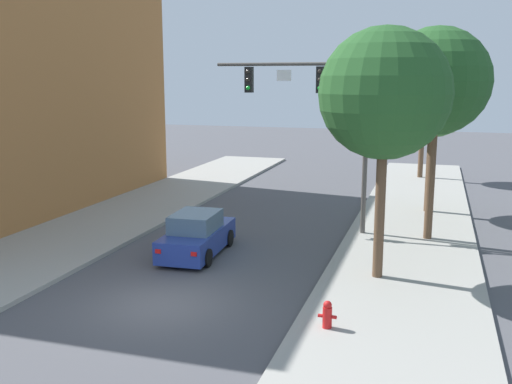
{
  "coord_description": "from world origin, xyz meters",
  "views": [
    {
      "loc": [
        7.27,
        -14.34,
        6.41
      ],
      "look_at": [
        0.63,
        7.14,
        2.0
      ],
      "focal_mm": 41.0,
      "sensor_mm": 36.0,
      "label": 1
    }
  ],
  "objects_px": {
    "street_tree_nearest": "(385,94)",
    "fire_hydrant": "(327,314)",
    "traffic_signal_mast": "(322,105)",
    "car_lead_blue": "(197,235)",
    "street_tree_third": "(434,94)",
    "street_tree_second": "(436,82)",
    "street_tree_farthest": "(425,85)"
  },
  "relations": [
    {
      "from": "car_lead_blue",
      "to": "street_tree_third",
      "type": "relative_size",
      "value": 0.57
    },
    {
      "from": "car_lead_blue",
      "to": "street_tree_nearest",
      "type": "height_order",
      "value": "street_tree_nearest"
    },
    {
      "from": "car_lead_blue",
      "to": "street_tree_farthest",
      "type": "relative_size",
      "value": 0.58
    },
    {
      "from": "traffic_signal_mast",
      "to": "street_tree_farthest",
      "type": "xyz_separation_m",
      "value": [
        3.6,
        14.88,
        0.63
      ]
    },
    {
      "from": "traffic_signal_mast",
      "to": "street_tree_farthest",
      "type": "height_order",
      "value": "traffic_signal_mast"
    },
    {
      "from": "car_lead_blue",
      "to": "street_tree_second",
      "type": "distance_m",
      "value": 10.68
    },
    {
      "from": "street_tree_nearest",
      "to": "street_tree_second",
      "type": "relative_size",
      "value": 0.95
    },
    {
      "from": "traffic_signal_mast",
      "to": "fire_hydrant",
      "type": "distance_m",
      "value": 10.96
    },
    {
      "from": "street_tree_second",
      "to": "car_lead_blue",
      "type": "bearing_deg",
      "value": -152.14
    },
    {
      "from": "traffic_signal_mast",
      "to": "car_lead_blue",
      "type": "bearing_deg",
      "value": -130.7
    },
    {
      "from": "car_lead_blue",
      "to": "street_tree_second",
      "type": "xyz_separation_m",
      "value": [
        8.08,
        4.27,
        5.54
      ]
    },
    {
      "from": "car_lead_blue",
      "to": "street_tree_nearest",
      "type": "xyz_separation_m",
      "value": [
        6.63,
        -0.93,
        5.2
      ]
    },
    {
      "from": "street_tree_nearest",
      "to": "street_tree_farthest",
      "type": "bearing_deg",
      "value": 87.99
    },
    {
      "from": "fire_hydrant",
      "to": "street_tree_second",
      "type": "bearing_deg",
      "value": 76.59
    },
    {
      "from": "fire_hydrant",
      "to": "street_tree_farthest",
      "type": "xyz_separation_m",
      "value": [
        1.53,
        24.5,
        5.46
      ]
    },
    {
      "from": "fire_hydrant",
      "to": "street_tree_second",
      "type": "xyz_separation_m",
      "value": [
        2.28,
        9.56,
        5.75
      ]
    },
    {
      "from": "traffic_signal_mast",
      "to": "street_tree_nearest",
      "type": "relative_size",
      "value": 0.96
    },
    {
      "from": "street_tree_third",
      "to": "traffic_signal_mast",
      "type": "bearing_deg",
      "value": -130.66
    },
    {
      "from": "street_tree_nearest",
      "to": "street_tree_farthest",
      "type": "distance_m",
      "value": 20.16
    },
    {
      "from": "fire_hydrant",
      "to": "street_tree_nearest",
      "type": "bearing_deg",
      "value": 79.24
    },
    {
      "from": "street_tree_second",
      "to": "street_tree_third",
      "type": "relative_size",
      "value": 1.09
    },
    {
      "from": "street_tree_nearest",
      "to": "traffic_signal_mast",
      "type": "bearing_deg",
      "value": 118.84
    },
    {
      "from": "street_tree_farthest",
      "to": "street_tree_third",
      "type": "bearing_deg",
      "value": -86.35
    },
    {
      "from": "fire_hydrant",
      "to": "street_tree_farthest",
      "type": "relative_size",
      "value": 0.1
    },
    {
      "from": "street_tree_nearest",
      "to": "street_tree_second",
      "type": "distance_m",
      "value": 5.41
    },
    {
      "from": "car_lead_blue",
      "to": "fire_hydrant",
      "type": "xyz_separation_m",
      "value": [
        5.8,
        -5.29,
        -0.22
      ]
    },
    {
      "from": "fire_hydrant",
      "to": "street_tree_third",
      "type": "distance_m",
      "value": 15.59
    },
    {
      "from": "fire_hydrant",
      "to": "street_tree_second",
      "type": "relative_size",
      "value": 0.09
    },
    {
      "from": "traffic_signal_mast",
      "to": "car_lead_blue",
      "type": "xyz_separation_m",
      "value": [
        -3.73,
        -4.33,
        -4.61
      ]
    },
    {
      "from": "traffic_signal_mast",
      "to": "street_tree_second",
      "type": "xyz_separation_m",
      "value": [
        4.35,
        -0.06,
        0.93
      ]
    },
    {
      "from": "street_tree_nearest",
      "to": "fire_hydrant",
      "type": "bearing_deg",
      "value": -100.76
    },
    {
      "from": "fire_hydrant",
      "to": "street_tree_nearest",
      "type": "relative_size",
      "value": 0.09
    }
  ]
}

